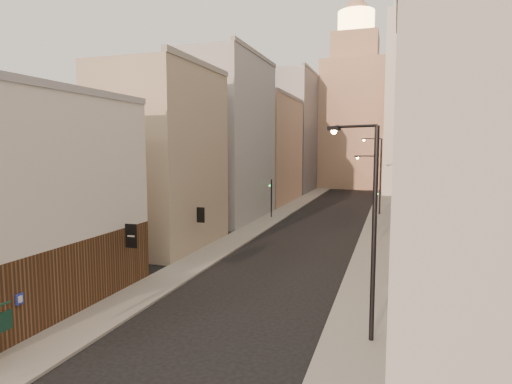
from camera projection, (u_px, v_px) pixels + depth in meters
The scene contains 18 objects.
sidewalk_left at pixel (293, 206), 65.33m from camera, with size 3.00×140.00×0.15m, color gray.
sidewalk_right at pixel (381, 210), 61.36m from camera, with size 3.00×140.00×0.15m, color gray.
near_building_left at pixel (14, 205), 22.55m from camera, with size 8.30×23.04×12.30m.
left_bldg_beige at pixel (162, 159), 38.75m from camera, with size 8.00×12.00×16.00m, color tan.
left_bldg_grey at pixel (227, 140), 53.68m from camera, with size 8.00×16.00×20.00m, color #9A9BA0.
left_bldg_tan at pixel (268, 151), 70.87m from camera, with size 8.00×18.00×17.00m, color tan.
left_bldg_wingrid at pixel (295, 133), 89.44m from camera, with size 8.00×20.00×24.00m, color gray.
right_bldg_grey at pixel (491, 172), 18.16m from camera, with size 8.00×16.00×16.00m, color #9A9BA0.
right_bldg_beige at pixel (446, 136), 34.99m from camera, with size 8.00×16.00×20.00m, color tan.
right_bldg_wingrid at pixel (429, 116), 53.60m from camera, with size 8.00×20.00×26.00m, color gray.
highrise at pixel (456, 55), 76.96m from camera, with size 21.00×23.00×51.20m.
clock_tower at pixel (354, 109), 96.85m from camera, with size 14.00×14.00×44.90m.
white_tower at pixel (407, 96), 80.13m from camera, with size 8.00×8.00×41.50m.
streetlamp_near at pixel (369, 220), 19.44m from camera, with size 2.46×1.29×10.08m.
streetlamp_mid at pixel (374, 195), 38.79m from camera, with size 2.15×0.66×8.33m.
streetlamp_far at pixel (379, 171), 56.76m from camera, with size 2.70×0.31×10.29m.
traffic_light_left at pixel (271, 191), 54.52m from camera, with size 0.52×0.39×5.00m.
traffic_light_right at pixel (375, 197), 44.88m from camera, with size 0.63×0.60×5.00m.
Camera 1 is at (8.04, -8.35, 9.05)m, focal length 30.00 mm.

